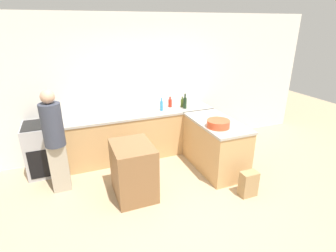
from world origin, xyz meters
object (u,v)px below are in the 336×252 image
olive_oil_bottle (182,103)px  hot_sauce_bottle (170,103)px  dish_soap_bottle (162,106)px  island_table (133,170)px  paper_bag (248,184)px  range_oven (45,148)px  person_by_range (55,138)px  mixing_bowl (218,124)px  wine_bottle_dark (185,103)px

olive_oil_bottle → hot_sauce_bottle: (-0.23, 0.09, -0.00)m
dish_soap_bottle → island_table: bearing=-127.0°
island_table → paper_bag: 1.78m
hot_sauce_bottle → olive_oil_bottle: bearing=-20.7°
dish_soap_bottle → hot_sauce_bottle: size_ratio=1.22×
range_oven → paper_bag: 3.49m
range_oven → paper_bag: size_ratio=2.27×
paper_bag → person_by_range: bearing=155.4°
mixing_bowl → person_by_range: size_ratio=0.23×
person_by_range → dish_soap_bottle: bearing=18.4°
hot_sauce_bottle → range_oven: bearing=-177.1°
wine_bottle_dark → person_by_range: person_by_range is taller
wine_bottle_dark → paper_bag: wine_bottle_dark is taller
island_table → mixing_bowl: mixing_bowl is taller
mixing_bowl → person_by_range: (-2.51, 0.52, -0.07)m
range_oven → island_table: range_oven is taller
wine_bottle_dark → hot_sauce_bottle: size_ratio=1.42×
olive_oil_bottle → hot_sauce_bottle: olive_oil_bottle is taller
range_oven → paper_bag: (2.90, -1.92, -0.26)m
dish_soap_bottle → paper_bag: bearing=-68.8°
hot_sauce_bottle → island_table: bearing=-130.2°
island_table → mixing_bowl: 1.56m
range_oven → wine_bottle_dark: wine_bottle_dark is taller
mixing_bowl → person_by_range: bearing=168.3°
island_table → wine_bottle_dark: 1.91m
wine_bottle_dark → dish_soap_bottle: bearing=175.7°
dish_soap_bottle → wine_bottle_dark: (0.49, -0.04, 0.02)m
island_table → olive_oil_bottle: 1.97m
dish_soap_bottle → person_by_range: (-1.95, -0.65, -0.11)m
island_table → wine_bottle_dark: wine_bottle_dark is taller
dish_soap_bottle → person_by_range: bearing=-161.6°
island_table → wine_bottle_dark: bearing=39.9°
paper_bag → dish_soap_bottle: bearing=111.2°
mixing_bowl → hot_sauce_bottle: size_ratio=1.79×
dish_soap_bottle → mixing_bowl: bearing=-64.4°
olive_oil_bottle → person_by_range: size_ratio=0.13×
range_oven → person_by_range: (0.22, -0.69, 0.44)m
island_table → hot_sauce_bottle: bearing=49.8°
wine_bottle_dark → olive_oil_bottle: (-0.01, 0.12, -0.03)m
wine_bottle_dark → hot_sauce_bottle: 0.32m
wine_bottle_dark → paper_bag: (0.24, -1.84, -0.82)m
island_table → range_oven: bearing=135.6°
dish_soap_bottle → person_by_range: 2.06m
island_table → paper_bag: bearing=-22.5°
range_oven → mixing_bowl: size_ratio=2.44×
person_by_range → wine_bottle_dark: bearing=14.1°
range_oven → hot_sauce_bottle: size_ratio=4.37×
range_oven → wine_bottle_dark: 2.72m
mixing_bowl → paper_bag: mixing_bowl is taller
mixing_bowl → person_by_range: 2.56m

